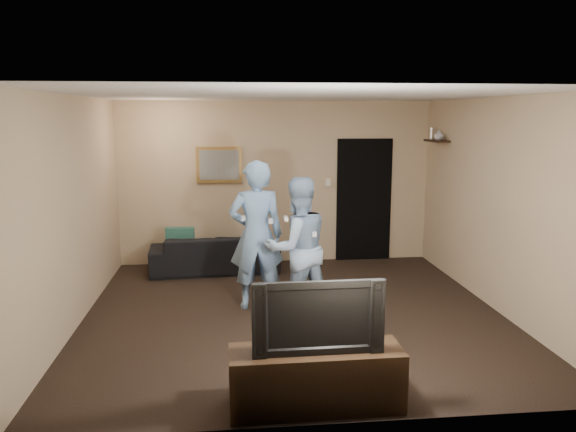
{
  "coord_description": "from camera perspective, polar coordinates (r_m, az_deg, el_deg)",
  "views": [
    {
      "loc": [
        -0.76,
        -6.46,
        2.38
      ],
      "look_at": [
        -0.04,
        0.3,
        1.15
      ],
      "focal_mm": 35.0,
      "sensor_mm": 36.0,
      "label": 1
    }
  ],
  "objects": [
    {
      "name": "tv_console",
      "position": [
        4.79,
        2.85,
        -16.16
      ],
      "size": [
        1.42,
        0.48,
        0.51
      ],
      "primitive_type": "cube",
      "rotation": [
        0.0,
        0.0,
        0.01
      ],
      "color": "black",
      "rests_on": "ground"
    },
    {
      "name": "ground",
      "position": [
        6.93,
        0.57,
        -9.84
      ],
      "size": [
        5.0,
        5.0,
        0.0
      ],
      "primitive_type": "plane",
      "color": "black",
      "rests_on": "ground"
    },
    {
      "name": "wii_player_right",
      "position": [
        6.58,
        0.97,
        -3.28
      ],
      "size": [
        0.97,
        0.85,
        1.68
      ],
      "color": "#93B3D6",
      "rests_on": "ground"
    },
    {
      "name": "wall_shelf",
      "position": [
        8.85,
        14.88,
        7.39
      ],
      "size": [
        0.2,
        0.6,
        0.03
      ],
      "primitive_type": "cube",
      "color": "black",
      "rests_on": "wall_right"
    },
    {
      "name": "wall_back",
      "position": [
        9.06,
        -1.25,
        3.4
      ],
      "size": [
        5.0,
        0.04,
        2.6
      ],
      "primitive_type": "cube",
      "color": "tan",
      "rests_on": "ground"
    },
    {
      "name": "wall_front",
      "position": [
        4.18,
        4.58,
        -4.77
      ],
      "size": [
        5.0,
        0.04,
        2.6
      ],
      "primitive_type": "cube",
      "color": "tan",
      "rests_on": "ground"
    },
    {
      "name": "wall_left",
      "position": [
        6.78,
        -20.89,
        0.41
      ],
      "size": [
        0.04,
        5.0,
        2.6
      ],
      "primitive_type": "cube",
      "color": "tan",
      "rests_on": "ground"
    },
    {
      "name": "wall_right",
      "position": [
        7.32,
        20.43,
        1.11
      ],
      "size": [
        0.04,
        5.0,
        2.6
      ],
      "primitive_type": "cube",
      "color": "tan",
      "rests_on": "ground"
    },
    {
      "name": "sofa",
      "position": [
        8.72,
        -7.45,
        -3.74
      ],
      "size": [
        1.99,
        0.88,
        0.57
      ],
      "primitive_type": "imported",
      "rotation": [
        0.0,
        0.0,
        3.2
      ],
      "color": "black",
      "rests_on": "ground"
    },
    {
      "name": "wii_player_left",
      "position": [
        6.91,
        -3.24,
        -1.95
      ],
      "size": [
        0.69,
        0.52,
        1.84
      ],
      "color": "#7DA8D9",
      "rests_on": "ground"
    },
    {
      "name": "throw_pillow",
      "position": [
        8.7,
        -10.9,
        -2.55
      ],
      "size": [
        0.43,
        0.16,
        0.43
      ],
      "primitive_type": "cube",
      "rotation": [
        0.0,
        0.0,
        -0.06
      ],
      "color": "#194D44",
      "rests_on": "sofa"
    },
    {
      "name": "television",
      "position": [
        4.57,
        2.91,
        -9.91
      ],
      "size": [
        1.06,
        0.15,
        0.61
      ],
      "primitive_type": "imported",
      "rotation": [
        0.0,
        0.0,
        0.01
      ],
      "color": "black",
      "rests_on": "tv_console"
    },
    {
      "name": "doorway",
      "position": [
        9.31,
        7.71,
        1.63
      ],
      "size": [
        0.9,
        0.06,
        2.0
      ],
      "primitive_type": "cube",
      "color": "black",
      "rests_on": "ground"
    },
    {
      "name": "painting_frame",
      "position": [
        8.97,
        -7.0,
        5.19
      ],
      "size": [
        0.72,
        0.05,
        0.57
      ],
      "primitive_type": "cube",
      "color": "olive",
      "rests_on": "wall_back"
    },
    {
      "name": "painting_canvas",
      "position": [
        8.95,
        -7.0,
        5.17
      ],
      "size": [
        0.62,
        0.01,
        0.47
      ],
      "primitive_type": "cube",
      "color": "slate",
      "rests_on": "painting_frame"
    },
    {
      "name": "light_switch",
      "position": [
        9.15,
        4.09,
        3.44
      ],
      "size": [
        0.08,
        0.02,
        0.12
      ],
      "primitive_type": "cube",
      "color": "silver",
      "rests_on": "wall_back"
    },
    {
      "name": "shelf_figurine",
      "position": [
        9.07,
        14.38,
        8.13
      ],
      "size": [
        0.06,
        0.06,
        0.18
      ],
      "primitive_type": "cylinder",
      "color": "silver",
      "rests_on": "wall_shelf"
    },
    {
      "name": "ceiling",
      "position": [
        6.51,
        0.61,
        12.18
      ],
      "size": [
        5.0,
        5.0,
        0.04
      ],
      "primitive_type": "cube",
      "color": "silver",
      "rests_on": "wall_back"
    },
    {
      "name": "shelf_vase",
      "position": [
        8.77,
        15.09,
        7.97
      ],
      "size": [
        0.18,
        0.18,
        0.16
      ],
      "primitive_type": "imported",
      "rotation": [
        0.0,
        0.0,
        -0.26
      ],
      "color": "#BBBCC1",
      "rests_on": "wall_shelf"
    }
  ]
}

